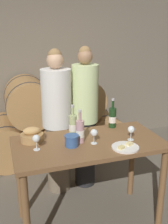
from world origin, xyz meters
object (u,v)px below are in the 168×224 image
Objects in this scene: cheese_plate at (125,147)px; wine_bottle_white at (73,125)px; wine_glass_far_left at (36,139)px; wine_glass_left at (94,133)px; person_right at (85,118)px; person_left at (57,123)px; wine_bottle_red at (112,118)px; tasting_table at (89,155)px; wine_bottle_rose at (80,131)px; wine_glass_center at (131,130)px; blue_crock at (72,140)px; bread_basket at (32,136)px.

wine_bottle_white is at bearing 130.55° from cheese_plate.
wine_glass_left is at bearing -3.95° from wine_glass_far_left.
person_left is at bearing 180.00° from person_right.
person_left reaches higher than wine_bottle_red.
person_left reaches higher than tasting_table.
wine_bottle_rose is 0.49m from wine_glass_center.
person_left is at bearing 124.79° from wine_glass_center.
blue_crock is at bearing -149.12° from wine_bottle_rose.
person_right is 13.25× the size of blue_crock.
tasting_table is 0.26m from wine_bottle_rose.
wine_bottle_rose is 2.26× the size of wine_glass_left.
wine_bottle_rose is 2.26× the size of wine_glass_far_left.
wine_glass_far_left is at bearing -134.08° from person_right.
tasting_table is at bearing -77.95° from person_left.
wine_glass_far_left reaches higher than tasting_table.
wine_bottle_white is 0.57m from cheese_plate.
bread_basket reaches higher than tasting_table.
wine_glass_far_left is at bearing -178.20° from tasting_table.
blue_crock is at bearing -4.06° from wine_glass_far_left.
person_right is 8.02× the size of bread_basket.
cheese_plate is at bearing -131.99° from wine_glass_center.
person_right is at bearing 74.26° from tasting_table.
wine_glass_far_left is at bearing -86.39° from bread_basket.
wine_glass_far_left is (-0.41, -0.04, -0.01)m from wine_bottle_rose.
person_right is at bearing 62.96° from blue_crock.
blue_crock is 0.40m from bread_basket.
person_left is 0.68m from wine_bottle_red.
wine_bottle_red is 0.53m from cheese_plate.
person_left is (-0.15, 0.69, 0.10)m from tasting_table.
wine_bottle_white is at bearing 150.43° from wine_glass_center.
wine_glass_far_left is (0.01, -0.20, 0.05)m from bread_basket.
cheese_plate is at bearing -36.24° from wine_bottle_rose.
cheese_plate is 0.79m from wine_glass_far_left.
tasting_table is 4.42× the size of wine_bottle_red.
person_right is 12.37× the size of wine_glass_center.
person_right is at bearing 112.36° from wine_bottle_red.
tasting_table is at bearing -62.77° from wine_bottle_white.
wine_bottle_red reaches higher than wine_glass_left.
blue_crock is at bearing -168.02° from tasting_table.
person_left reaches higher than blue_crock.
wine_bottle_white is at bearing -84.49° from person_left.
person_right is at bearing 36.00° from bread_basket.
blue_crock is 0.21m from wine_glass_left.
wine_bottle_red is 0.91m from wine_glass_far_left.
person_left is at bearing 55.00° from bread_basket.
bread_basket is at bearing 156.10° from wine_glass_left.
wine_bottle_rose reaches higher than wine_glass_left.
tasting_table is at bearing -14.64° from wine_bottle_rose.
bread_basket is (-0.40, -0.01, -0.05)m from wine_bottle_white.
person_left is 0.52m from wine_bottle_white.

